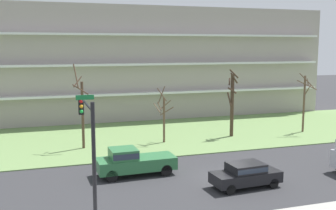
% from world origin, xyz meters
% --- Properties ---
extents(ground, '(160.00, 160.00, 0.00)m').
position_xyz_m(ground, '(0.00, 0.00, 0.00)').
color(ground, '#2D2D30').
extents(grass_lawn_strip, '(80.00, 16.00, 0.08)m').
position_xyz_m(grass_lawn_strip, '(0.00, 14.00, 0.04)').
color(grass_lawn_strip, '#66844C').
rests_on(grass_lawn_strip, ground).
extents(apartment_building, '(48.31, 11.77, 13.56)m').
position_xyz_m(apartment_building, '(0.00, 27.41, 6.78)').
color(apartment_building, '#9E938C').
rests_on(apartment_building, ground).
extents(tree_far_left, '(1.34, 1.62, 7.38)m').
position_xyz_m(tree_far_left, '(-8.45, 10.88, 3.37)').
color(tree_far_left, '#4C3828').
rests_on(tree_far_left, ground).
extents(tree_left, '(1.82, 1.80, 5.23)m').
position_xyz_m(tree_left, '(-1.13, 10.89, 2.58)').
color(tree_left, brown).
rests_on(tree_left, ground).
extents(tree_center, '(1.03, 1.13, 6.70)m').
position_xyz_m(tree_center, '(5.95, 11.20, 3.41)').
color(tree_center, '#423023').
rests_on(tree_center, ground).
extents(tree_right, '(1.86, 1.82, 6.22)m').
position_xyz_m(tree_right, '(13.93, 10.73, 3.34)').
color(tree_right, brown).
rests_on(tree_right, ground).
extents(pickup_green_near_left, '(5.44, 2.11, 1.95)m').
position_xyz_m(pickup_green_near_left, '(-5.95, 2.49, 1.02)').
color(pickup_green_near_left, '#2D6B3D').
rests_on(pickup_green_near_left, ground).
extents(sedan_black_center_left, '(4.49, 2.04, 1.57)m').
position_xyz_m(sedan_black_center_left, '(0.31, -2.00, 0.87)').
color(sedan_black_center_left, black).
rests_on(sedan_black_center_left, ground).
extents(traffic_signal_mast, '(0.90, 5.38, 6.48)m').
position_xyz_m(traffic_signal_mast, '(-9.74, -4.81, 4.44)').
color(traffic_signal_mast, black).
rests_on(traffic_signal_mast, ground).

